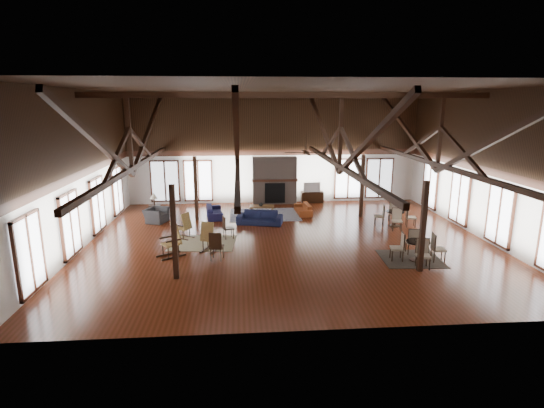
{
  "coord_description": "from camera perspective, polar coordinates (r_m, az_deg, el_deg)",
  "views": [
    {
      "loc": [
        -1.95,
        -16.33,
        5.45
      ],
      "look_at": [
        -0.59,
        1.0,
        1.31
      ],
      "focal_mm": 28.0,
      "sensor_mm": 36.0,
      "label": 1
    }
  ],
  "objects": [
    {
      "name": "wall_front",
      "position": [
        9.84,
        7.07,
        -1.14
      ],
      "size": [
        16.0,
        0.02,
        6.0
      ],
      "primitive_type": "cube",
      "color": "white",
      "rests_on": "floor"
    },
    {
      "name": "side_table_lamp",
      "position": [
        21.36,
        -15.51,
        -0.59
      ],
      "size": [
        0.49,
        0.49,
        1.25
      ],
      "color": "black",
      "rests_on": "floor"
    },
    {
      "name": "rug_tan",
      "position": [
        17.26,
        -9.24,
        -5.18
      ],
      "size": [
        2.7,
        2.22,
        0.01
      ],
      "primitive_type": "cube",
      "rotation": [
        0.0,
        0.0,
        -0.1
      ],
      "color": "tan",
      "rests_on": "floor"
    },
    {
      "name": "rocking_chair_a",
      "position": [
        17.85,
        -11.67,
        -2.96
      ],
      "size": [
        0.95,
        0.83,
        1.09
      ],
      "rotation": [
        0.0,
        0.0,
        0.99
      ],
      "color": "olive",
      "rests_on": "floor"
    },
    {
      "name": "side_chair_a",
      "position": [
        17.52,
        -6.17,
        -2.91
      ],
      "size": [
        0.5,
        0.5,
        0.96
      ],
      "rotation": [
        0.0,
        0.0,
        -1.3
      ],
      "color": "black",
      "rests_on": "floor"
    },
    {
      "name": "ceiling_fan",
      "position": [
        15.61,
        4.59,
        7.03
      ],
      "size": [
        1.6,
        1.6,
        0.75
      ],
      "color": "black",
      "rests_on": "roof_truss"
    },
    {
      "name": "tv_console",
      "position": [
        23.99,
        5.42,
        0.95
      ],
      "size": [
        1.23,
        0.46,
        0.61
      ],
      "primitive_type": "cube",
      "color": "black",
      "rests_on": "floor"
    },
    {
      "name": "cup_near",
      "position": [
        15.74,
        18.94,
        -4.69
      ],
      "size": [
        0.14,
        0.14,
        0.09
      ],
      "primitive_type": "imported",
      "rotation": [
        0.0,
        0.0,
        0.32
      ],
      "color": "#B2B2B2",
      "rests_on": "cafe_table_near"
    },
    {
      "name": "coffee_table",
      "position": [
        21.15,
        -1.35,
        -0.4
      ],
      "size": [
        1.26,
        0.7,
        0.47
      ],
      "rotation": [
        0.0,
        0.0,
        -0.08
      ],
      "color": "brown",
      "rests_on": "floor"
    },
    {
      "name": "sofa_orange",
      "position": [
        21.52,
        4.21,
        -0.64
      ],
      "size": [
        1.71,
        0.73,
        0.49
      ],
      "primitive_type": "imported",
      "rotation": [
        0.0,
        0.0,
        -1.53
      ],
      "color": "#94411C",
      "rests_on": "floor"
    },
    {
      "name": "wall_right",
      "position": [
        19.27,
        26.72,
        4.66
      ],
      "size": [
        0.02,
        14.0,
        6.0
      ],
      "primitive_type": "cube",
      "color": "white",
      "rests_on": "floor"
    },
    {
      "name": "rocking_chair_c",
      "position": [
        15.9,
        -13.15,
        -4.82
      ],
      "size": [
        1.07,
        0.96,
        1.23
      ],
      "rotation": [
        0.0,
        0.0,
        2.18
      ],
      "color": "olive",
      "rests_on": "floor"
    },
    {
      "name": "armchair",
      "position": [
        20.63,
        -15.29,
        -1.47
      ],
      "size": [
        1.26,
        1.18,
        0.66
      ],
      "primitive_type": "imported",
      "rotation": [
        0.0,
        0.0,
        1.22
      ],
      "color": "#29292B",
      "rests_on": "floor"
    },
    {
      "name": "cafe_table_near",
      "position": [
        15.9,
        19.01,
        -5.52
      ],
      "size": [
        1.95,
        1.95,
        1.0
      ],
      "rotation": [
        0.0,
        0.0,
        -0.15
      ],
      "color": "black",
      "rests_on": "floor"
    },
    {
      "name": "ceiling",
      "position": [
        16.45,
        2.39,
        15.29
      ],
      "size": [
        16.0,
        14.0,
        0.02
      ],
      "primitive_type": "cube",
      "color": "black",
      "rests_on": "wall_back"
    },
    {
      "name": "sofa_navy_left",
      "position": [
        21.02,
        -7.74,
        -1.0
      ],
      "size": [
        1.92,
        0.93,
        0.54
      ],
      "primitive_type": "imported",
      "rotation": [
        0.0,
        0.0,
        1.68
      ],
      "color": "#17163D",
      "rests_on": "floor"
    },
    {
      "name": "side_chair_b",
      "position": [
        15.12,
        -7.54,
        -5.37
      ],
      "size": [
        0.52,
        0.52,
        1.06
      ],
      "rotation": [
        0.0,
        0.0,
        -0.18
      ],
      "color": "black",
      "rests_on": "floor"
    },
    {
      "name": "post_grid",
      "position": [
        16.9,
        2.25,
        -0.05
      ],
      "size": [
        8.16,
        7.16,
        3.05
      ],
      "color": "black",
      "rests_on": "floor"
    },
    {
      "name": "floor",
      "position": [
        17.32,
        2.2,
        -4.96
      ],
      "size": [
        16.0,
        16.0,
        0.0
      ],
      "primitive_type": "plane",
      "color": "#5B2313",
      "rests_on": "ground"
    },
    {
      "name": "wall_left",
      "position": [
        17.58,
        -24.65,
        4.16
      ],
      "size": [
        0.02,
        14.0,
        6.0
      ],
      "primitive_type": "cube",
      "color": "white",
      "rests_on": "floor"
    },
    {
      "name": "rug_dark",
      "position": [
        16.16,
        18.14,
        -6.99
      ],
      "size": [
        2.21,
        2.03,
        0.01
      ],
      "primitive_type": "cube",
      "rotation": [
        0.0,
        0.0,
        -0.06
      ],
      "color": "black",
      "rests_on": "floor"
    },
    {
      "name": "television",
      "position": [
        23.87,
        5.34,
        2.31
      ],
      "size": [
        0.95,
        0.2,
        0.54
      ],
      "primitive_type": "imported",
      "rotation": [
        0.0,
        0.0,
        0.08
      ],
      "color": "#B2B2B2",
      "rests_on": "tv_console"
    },
    {
      "name": "cafe_table_far",
      "position": [
        20.01,
        16.23,
        -1.53
      ],
      "size": [
        1.89,
        1.89,
        0.97
      ],
      "rotation": [
        0.0,
        0.0,
        -0.24
      ],
      "color": "black",
      "rests_on": "floor"
    },
    {
      "name": "wall_back",
      "position": [
        23.53,
        0.28,
        7.41
      ],
      "size": [
        16.0,
        0.02,
        6.0
      ],
      "primitive_type": "cube",
      "color": "white",
      "rests_on": "floor"
    },
    {
      "name": "sofa_navy_front",
      "position": [
        19.59,
        -1.66,
        -1.85
      ],
      "size": [
        2.2,
        1.26,
        0.6
      ],
      "primitive_type": "imported",
      "rotation": [
        0.0,
        0.0,
        -0.23
      ],
      "color": "#151A3A",
      "rests_on": "floor"
    },
    {
      "name": "roof_truss",
      "position": [
        16.5,
        2.33,
        8.44
      ],
      "size": [
        15.6,
        14.07,
        3.14
      ],
      "color": "black",
      "rests_on": "wall_back"
    },
    {
      "name": "vase",
      "position": [
        21.09,
        -1.5,
        0.01
      ],
      "size": [
        0.27,
        0.27,
        0.21
      ],
      "primitive_type": "imported",
      "rotation": [
        0.0,
        0.0,
        -0.43
      ],
      "color": "#B2B2B2",
      "rests_on": "coffee_table"
    },
    {
      "name": "cup_far",
      "position": [
        19.88,
        16.52,
        -0.87
      ],
      "size": [
        0.13,
        0.13,
        0.09
      ],
      "primitive_type": "imported",
      "rotation": [
        0.0,
        0.0,
        -0.2
      ],
      "color": "#B2B2B2",
      "rests_on": "cafe_table_far"
    },
    {
      "name": "fireplace",
      "position": [
        23.45,
        0.34,
        3.17
      ],
      "size": [
        2.5,
        0.69,
        2.6
      ],
      "color": "#77655B",
      "rests_on": "floor"
    },
    {
      "name": "rocking_chair_b",
      "position": [
        16.15,
        -8.49,
        -4.44
      ],
      "size": [
        0.8,
        1.01,
        1.16
      ],
      "rotation": [
        0.0,
        0.0,
        -0.41
      ],
      "color": "olive",
      "rests_on": "floor"
    },
    {
      "name": "rug_navy",
      "position": [
        21.29,
        -0.98,
        -1.43
      ],
      "size": [
        3.47,
        2.61,
        0.01
      ],
      "primitive_type": "cube",
      "rotation": [
        0.0,
        0.0,
        -0.01
      ],
      "color": "#1B224B",
      "rests_on": "floor"
    }
  ]
}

